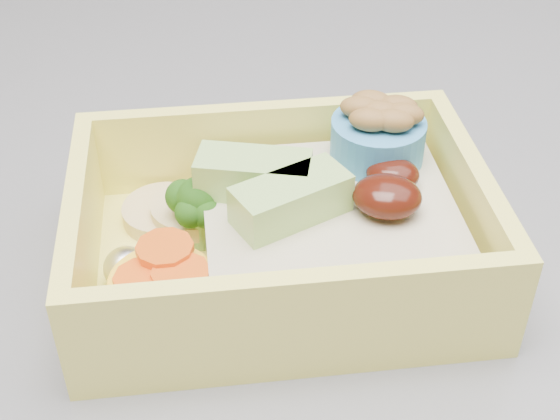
# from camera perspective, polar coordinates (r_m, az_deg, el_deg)

# --- Properties ---
(bento_box) EXTENTS (0.23, 0.19, 0.07)m
(bento_box) POSITION_cam_1_polar(r_m,az_deg,el_deg) (0.38, 0.85, -1.25)
(bento_box) COLOR #FDF268
(bento_box) RESTS_ON island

